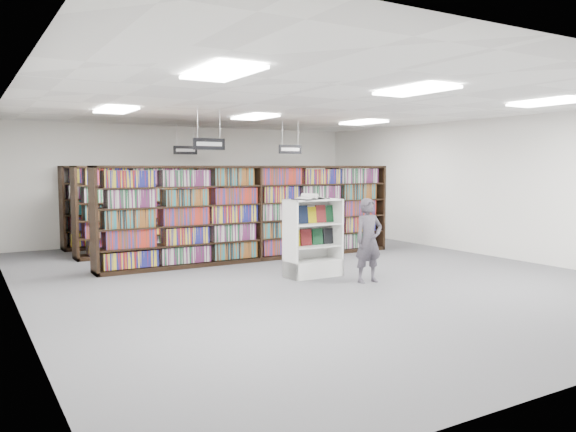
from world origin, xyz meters
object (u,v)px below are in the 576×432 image
bookshelf_row_near (255,213)px  open_book (310,198)px  endcap_display (312,250)px  shopper (369,240)px

bookshelf_row_near → open_book: 2.32m
endcap_display → bookshelf_row_near: bearing=91.9°
bookshelf_row_near → endcap_display: bearing=-88.2°
open_book → shopper: (0.65, -0.93, -0.74)m
bookshelf_row_near → endcap_display: 2.28m
endcap_display → open_book: open_book is taller
endcap_display → shopper: (0.56, -1.00, 0.27)m
bookshelf_row_near → open_book: bookshelf_row_near is taller
bookshelf_row_near → open_book: (-0.02, -2.27, 0.45)m
shopper → endcap_display: bearing=122.8°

